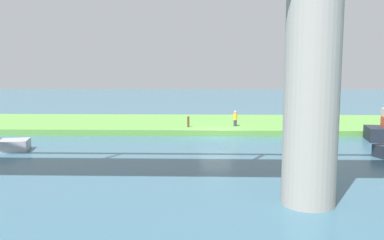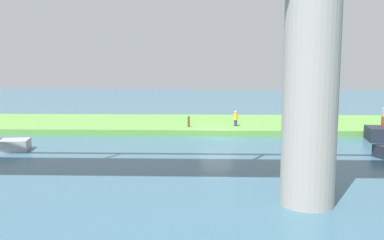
{
  "view_description": "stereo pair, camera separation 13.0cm",
  "coord_description": "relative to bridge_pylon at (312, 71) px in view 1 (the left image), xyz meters",
  "views": [
    {
      "loc": [
        0.99,
        33.68,
        5.59
      ],
      "look_at": [
        1.87,
        5.0,
        2.0
      ],
      "focal_mm": 38.2,
      "sensor_mm": 36.0,
      "label": 1
    },
    {
      "loc": [
        0.86,
        33.68,
        5.59
      ],
      "look_at": [
        1.87,
        5.0,
        2.0
      ],
      "focal_mm": 38.2,
      "sensor_mm": 36.0,
      "label": 2
    }
  ],
  "objects": [
    {
      "name": "grassy_bank",
      "position": [
        3.33,
        -23.08,
        -5.25
      ],
      "size": [
        80.0,
        12.0,
        0.5
      ],
      "primitive_type": "cube",
      "color": "#5B9342",
      "rests_on": "ground"
    },
    {
      "name": "mooring_post",
      "position": [
        5.74,
        -19.0,
        -4.52
      ],
      "size": [
        0.2,
        0.2,
        0.95
      ],
      "primitive_type": "cylinder",
      "color": "brown",
      "rests_on": "grassy_bank"
    },
    {
      "name": "bridge_pylon",
      "position": [
        0.0,
        0.0,
        0.0
      ],
      "size": [
        2.21,
        2.21,
        10.99
      ],
      "primitive_type": "cylinder",
      "color": "#9E998E",
      "rests_on": "ground"
    },
    {
      "name": "person_on_bank",
      "position": [
        1.56,
        -19.79,
        -4.29
      ],
      "size": [
        0.51,
        0.51,
        1.39
      ],
      "color": "#2D334C",
      "rests_on": "grassy_bank"
    },
    {
      "name": "ground_plane",
      "position": [
        3.33,
        -17.08,
        -5.5
      ],
      "size": [
        160.0,
        160.0,
        0.0
      ],
      "primitive_type": "plane",
      "color": "#386075"
    }
  ]
}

